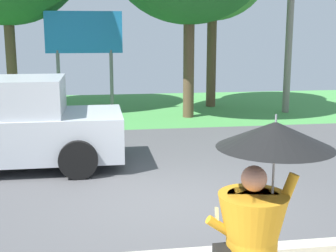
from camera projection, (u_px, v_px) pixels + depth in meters
name	position (u px, v px, depth m)	size (l,w,h in m)	color
ground_plane	(155.00, 158.00, 10.63)	(40.00, 22.00, 0.20)	#4C4C4F
monk_pedestrian	(256.00, 234.00, 3.97)	(1.06, 0.98, 2.13)	orange
utility_pole	(291.00, 0.00, 15.76)	(1.80, 0.24, 7.37)	gray
roadside_billboard	(84.00, 40.00, 15.71)	(2.60, 0.12, 3.50)	slate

